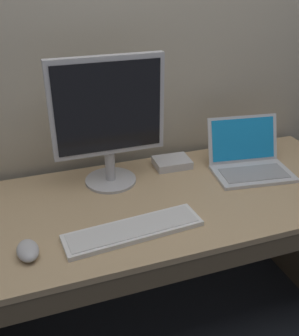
{
  "coord_description": "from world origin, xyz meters",
  "views": [
    {
      "loc": [
        -0.5,
        -1.22,
        1.58
      ],
      "look_at": [
        -0.07,
        0.0,
        0.9
      ],
      "focal_mm": 41.86,
      "sensor_mm": 36.0,
      "label": 1
    }
  ],
  "objects_px": {
    "computer_mouse": "(28,250)",
    "external_drive_box": "(172,162)",
    "laptop_silver": "(249,161)",
    "wired_keyboard": "(134,230)",
    "external_monitor": "(108,115)"
  },
  "relations": [
    {
      "from": "computer_mouse",
      "to": "external_drive_box",
      "type": "relative_size",
      "value": 0.67
    },
    {
      "from": "laptop_silver",
      "to": "wired_keyboard",
      "type": "distance_m",
      "value": 0.67
    },
    {
      "from": "external_monitor",
      "to": "wired_keyboard",
      "type": "bearing_deg",
      "value": -92.19
    },
    {
      "from": "external_monitor",
      "to": "external_drive_box",
      "type": "bearing_deg",
      "value": 11.57
    },
    {
      "from": "wired_keyboard",
      "to": "external_drive_box",
      "type": "relative_size",
      "value": 3.06
    },
    {
      "from": "laptop_silver",
      "to": "wired_keyboard",
      "type": "bearing_deg",
      "value": -156.77
    },
    {
      "from": "computer_mouse",
      "to": "external_drive_box",
      "type": "bearing_deg",
      "value": 27.44
    },
    {
      "from": "external_monitor",
      "to": "wired_keyboard",
      "type": "xyz_separation_m",
      "value": [
        -0.01,
        -0.35,
        -0.29
      ]
    },
    {
      "from": "external_monitor",
      "to": "external_drive_box",
      "type": "relative_size",
      "value": 3.3
    },
    {
      "from": "laptop_silver",
      "to": "external_drive_box",
      "type": "bearing_deg",
      "value": 153.92
    },
    {
      "from": "laptop_silver",
      "to": "computer_mouse",
      "type": "relative_size",
      "value": 3.4
    },
    {
      "from": "laptop_silver",
      "to": "wired_keyboard",
      "type": "xyz_separation_m",
      "value": [
        -0.61,
        -0.26,
        -0.04
      ]
    },
    {
      "from": "laptop_silver",
      "to": "external_monitor",
      "type": "bearing_deg",
      "value": 171.65
    },
    {
      "from": "external_drive_box",
      "to": "external_monitor",
      "type": "bearing_deg",
      "value": -168.43
    },
    {
      "from": "external_drive_box",
      "to": "laptop_silver",
      "type": "bearing_deg",
      "value": -26.08
    }
  ]
}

